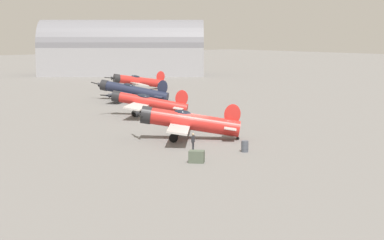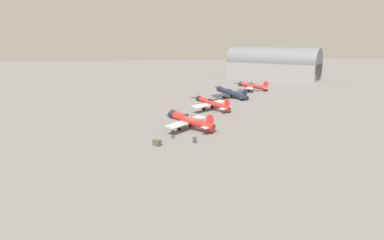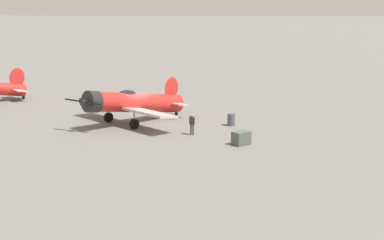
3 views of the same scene
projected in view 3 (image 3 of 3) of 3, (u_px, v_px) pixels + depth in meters
The scene contains 5 objects.
ground_plane at pixel (137, 123), 47.21m from camera, with size 400.00×400.00×0.00m, color slate.
airplane_foreground at pixel (132, 103), 46.52m from camera, with size 9.04×9.01×3.39m.
ground_crew_mechanic at pixel (192, 122), 43.04m from camera, with size 0.42×0.50×1.55m.
equipment_crate at pixel (241, 138), 40.37m from camera, with size 1.41×1.38×0.92m.
fuel_drum at pixel (231, 120), 46.06m from camera, with size 0.63×0.63×0.94m.
Camera 3 is at (-6.71, 45.79, 10.30)m, focal length 55.59 mm.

